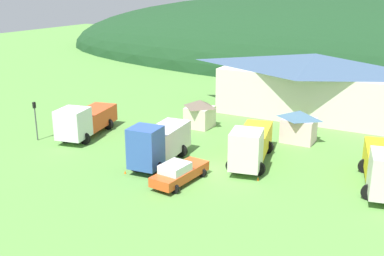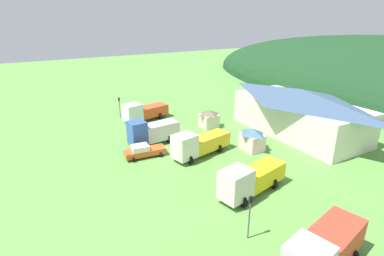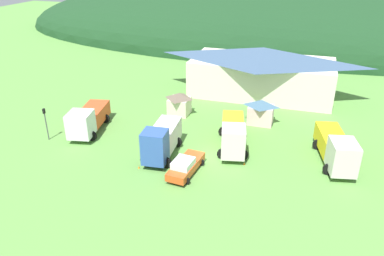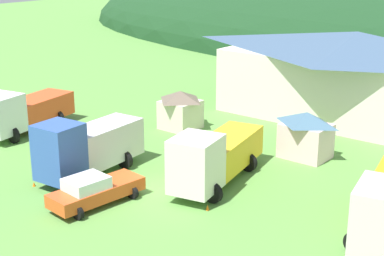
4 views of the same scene
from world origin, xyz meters
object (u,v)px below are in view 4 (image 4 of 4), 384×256
object	(u,v)px
heavy_rig_striped	(214,156)
traffic_cone_near_pickup	(207,210)
play_shed_pink	(306,134)
heavy_rig_white	(21,111)
box_truck_blue	(86,146)
service_pickup_orange	(94,190)
traffic_cone_mid_row	(34,186)
play_shed_cream	(180,109)
depot_building	(354,75)

from	to	relation	value
heavy_rig_striped	traffic_cone_near_pickup	distance (m)	3.81
play_shed_pink	heavy_rig_striped	xyz separation A→B (m)	(-1.86, -7.20, 0.16)
heavy_rig_white	box_truck_blue	xyz separation A→B (m)	(9.98, -2.63, 0.22)
service_pickup_orange	box_truck_blue	bearing A→B (deg)	-120.35
heavy_rig_white	traffic_cone_mid_row	size ratio (longest dim) A/B	15.63
heavy_rig_striped	traffic_cone_mid_row	world-z (taller)	heavy_rig_striped
play_shed_pink	play_shed_cream	bearing A→B (deg)	-178.48
traffic_cone_near_pickup	play_shed_cream	bearing A→B (deg)	135.67
play_shed_pink	traffic_cone_near_pickup	bearing A→B (deg)	-90.36
traffic_cone_near_pickup	service_pickup_orange	bearing A→B (deg)	-147.46
box_truck_blue	traffic_cone_near_pickup	size ratio (longest dim) A/B	11.69
heavy_rig_white	service_pickup_orange	xyz separation A→B (m)	(13.27, -5.03, -0.80)
traffic_cone_mid_row	traffic_cone_near_pickup	bearing A→B (deg)	21.15
play_shed_cream	play_shed_pink	size ratio (longest dim) A/B	0.90
traffic_cone_near_pickup	depot_building	bearing A→B (deg)	93.87
heavy_rig_striped	traffic_cone_mid_row	bearing A→B (deg)	-61.56
depot_building	play_shed_pink	xyz separation A→B (m)	(1.42, -10.01, -1.95)
traffic_cone_mid_row	service_pickup_orange	bearing A→B (deg)	6.33
depot_building	heavy_rig_white	distance (m)	24.93
play_shed_cream	heavy_rig_striped	world-z (taller)	heavy_rig_striped
heavy_rig_white	heavy_rig_striped	size ratio (longest dim) A/B	0.94
heavy_rig_white	traffic_cone_near_pickup	bearing A→B (deg)	72.69
play_shed_cream	play_shed_pink	world-z (taller)	play_shed_pink
play_shed_pink	heavy_rig_striped	bearing A→B (deg)	-104.45
service_pickup_orange	traffic_cone_mid_row	distance (m)	4.62
play_shed_cream	traffic_cone_mid_row	size ratio (longest dim) A/B	5.44
box_truck_blue	heavy_rig_white	bearing A→B (deg)	-109.61
depot_building	heavy_rig_white	bearing A→B (deg)	-132.74
play_shed_cream	heavy_rig_white	size ratio (longest dim) A/B	0.35
heavy_rig_striped	service_pickup_orange	world-z (taller)	heavy_rig_striped
heavy_rig_striped	service_pickup_orange	size ratio (longest dim) A/B	1.63
play_shed_pink	heavy_rig_white	world-z (taller)	heavy_rig_white
heavy_rig_striped	traffic_cone_near_pickup	xyz separation A→B (m)	(1.79, -2.91, -1.70)
box_truck_blue	service_pickup_orange	size ratio (longest dim) A/B	1.37
depot_building	traffic_cone_near_pickup	size ratio (longest dim) A/B	33.88
heavy_rig_white	box_truck_blue	bearing A→B (deg)	63.79
depot_building	box_truck_blue	bearing A→B (deg)	-108.27
depot_building	play_shed_cream	distance (m)	13.63
depot_building	service_pickup_orange	bearing A→B (deg)	-98.79
service_pickup_orange	traffic_cone_near_pickup	bearing A→B (deg)	128.35
service_pickup_orange	traffic_cone_mid_row	xyz separation A→B (m)	(-4.52, -0.50, -0.83)
depot_building	service_pickup_orange	distance (m)	23.71
traffic_cone_near_pickup	traffic_cone_mid_row	world-z (taller)	traffic_cone_near_pickup
depot_building	play_shed_pink	distance (m)	10.30
heavy_rig_white	traffic_cone_mid_row	distance (m)	10.48
play_shed_cream	heavy_rig_white	distance (m)	11.41
service_pickup_orange	play_shed_cream	bearing A→B (deg)	-152.73
play_shed_cream	traffic_cone_mid_row	world-z (taller)	play_shed_cream
depot_building	heavy_rig_white	size ratio (longest dim) A/B	2.58
play_shed_pink	box_truck_blue	xyz separation A→B (m)	(-8.32, -10.87, 0.31)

